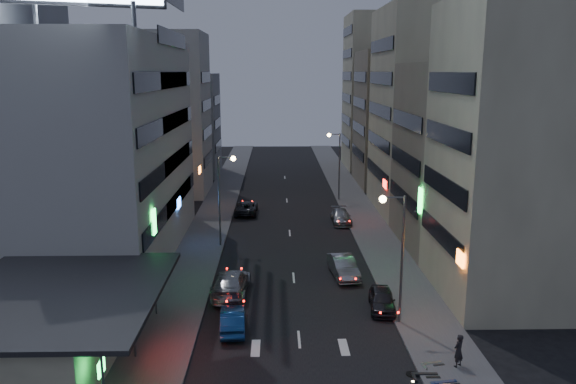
{
  "coord_description": "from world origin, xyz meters",
  "views": [
    {
      "loc": [
        -1.31,
        -26.13,
        15.3
      ],
      "look_at": [
        -0.39,
        15.74,
        6.28
      ],
      "focal_mm": 35.0,
      "sensor_mm": 36.0,
      "label": 1
    }
  ],
  "objects_px": {
    "scooter_silver_a": "(459,374)",
    "person": "(458,351)",
    "scooter_blue": "(456,368)",
    "scooter_silver_b": "(441,352)",
    "road_car_blue": "(233,320)",
    "scooter_black_b": "(438,362)",
    "parked_car_right_near": "(382,300)",
    "parked_car_right_far": "(341,217)",
    "road_car_silver": "(231,283)",
    "parked_car_right_mid": "(343,267)",
    "parked_car_left": "(246,208)"
  },
  "relations": [
    {
      "from": "scooter_silver_a",
      "to": "person",
      "type": "bearing_deg",
      "value": -18.54
    },
    {
      "from": "scooter_blue",
      "to": "scooter_silver_b",
      "type": "xyz_separation_m",
      "value": [
        -0.22,
        1.88,
        -0.09
      ]
    },
    {
      "from": "road_car_blue",
      "to": "scooter_black_b",
      "type": "bearing_deg",
      "value": 149.77
    },
    {
      "from": "parked_car_right_near",
      "to": "scooter_silver_b",
      "type": "distance_m",
      "value": 7.2
    },
    {
      "from": "parked_car_right_far",
      "to": "scooter_silver_b",
      "type": "height_order",
      "value": "parked_car_right_far"
    },
    {
      "from": "road_car_blue",
      "to": "parked_car_right_far",
      "type": "bearing_deg",
      "value": -115.13
    },
    {
      "from": "parked_car_right_far",
      "to": "road_car_silver",
      "type": "xyz_separation_m",
      "value": [
        -9.85,
        -18.69,
        0.17
      ]
    },
    {
      "from": "parked_car_right_mid",
      "to": "scooter_silver_b",
      "type": "height_order",
      "value": "parked_car_right_mid"
    },
    {
      "from": "parked_car_right_far",
      "to": "road_car_silver",
      "type": "relative_size",
      "value": 0.8
    },
    {
      "from": "parked_car_left",
      "to": "road_car_silver",
      "type": "xyz_separation_m",
      "value": [
        0.1,
        -22.74,
        0.14
      ]
    },
    {
      "from": "parked_car_right_far",
      "to": "scooter_silver_b",
      "type": "relative_size",
      "value": 2.72
    },
    {
      "from": "scooter_silver_a",
      "to": "scooter_black_b",
      "type": "bearing_deg",
      "value": 36.65
    },
    {
      "from": "scooter_black_b",
      "to": "parked_car_right_far",
      "type": "bearing_deg",
      "value": 4.75
    },
    {
      "from": "parked_car_right_mid",
      "to": "person",
      "type": "distance_m",
      "value": 14.33
    },
    {
      "from": "parked_car_left",
      "to": "road_car_blue",
      "type": "bearing_deg",
      "value": 92.08
    },
    {
      "from": "parked_car_right_far",
      "to": "scooter_blue",
      "type": "height_order",
      "value": "same"
    },
    {
      "from": "parked_car_right_mid",
      "to": "scooter_silver_a",
      "type": "height_order",
      "value": "parked_car_right_mid"
    },
    {
      "from": "road_car_blue",
      "to": "person",
      "type": "bearing_deg",
      "value": 154.68
    },
    {
      "from": "road_car_blue",
      "to": "parked_car_left",
      "type": "bearing_deg",
      "value": -92.82
    },
    {
      "from": "road_car_blue",
      "to": "scooter_silver_b",
      "type": "height_order",
      "value": "road_car_blue"
    },
    {
      "from": "parked_car_right_near",
      "to": "scooter_black_b",
      "type": "xyz_separation_m",
      "value": [
        1.37,
        -8.17,
        0.05
      ]
    },
    {
      "from": "road_car_blue",
      "to": "scooter_black_b",
      "type": "xyz_separation_m",
      "value": [
        10.93,
        -5.37,
        0.05
      ]
    },
    {
      "from": "parked_car_right_far",
      "to": "person",
      "type": "xyz_separation_m",
      "value": [
        2.83,
        -28.97,
        0.34
      ]
    },
    {
      "from": "parked_car_right_mid",
      "to": "road_car_silver",
      "type": "relative_size",
      "value": 0.81
    },
    {
      "from": "parked_car_right_mid",
      "to": "scooter_blue",
      "type": "height_order",
      "value": "parked_car_right_mid"
    },
    {
      "from": "road_car_blue",
      "to": "road_car_silver",
      "type": "xyz_separation_m",
      "value": [
        -0.51,
        5.55,
        0.17
      ]
    },
    {
      "from": "parked_car_left",
      "to": "scooter_silver_a",
      "type": "distance_m",
      "value": 36.74
    },
    {
      "from": "road_car_silver",
      "to": "scooter_silver_b",
      "type": "relative_size",
      "value": 3.39
    },
    {
      "from": "scooter_silver_b",
      "to": "parked_car_left",
      "type": "bearing_deg",
      "value": 9.08
    },
    {
      "from": "parked_car_left",
      "to": "scooter_black_b",
      "type": "xyz_separation_m",
      "value": [
        11.54,
        -33.67,
        0.02
      ]
    },
    {
      "from": "parked_car_right_mid",
      "to": "scooter_silver_a",
      "type": "xyz_separation_m",
      "value": [
        3.94,
        -15.22,
        -0.16
      ]
    },
    {
      "from": "parked_car_left",
      "to": "person",
      "type": "height_order",
      "value": "person"
    },
    {
      "from": "parked_car_right_far",
      "to": "person",
      "type": "height_order",
      "value": "person"
    },
    {
      "from": "parked_car_right_near",
      "to": "scooter_silver_a",
      "type": "bearing_deg",
      "value": -71.07
    },
    {
      "from": "scooter_silver_a",
      "to": "scooter_black_b",
      "type": "distance_m",
      "value": 1.23
    },
    {
      "from": "parked_car_left",
      "to": "scooter_blue",
      "type": "bearing_deg",
      "value": 110.5
    },
    {
      "from": "parked_car_right_far",
      "to": "road_car_silver",
      "type": "bearing_deg",
      "value": -117.93
    },
    {
      "from": "scooter_black_b",
      "to": "person",
      "type": "bearing_deg",
      "value": -61.11
    },
    {
      "from": "parked_car_right_near",
      "to": "parked_car_right_far",
      "type": "height_order",
      "value": "parked_car_right_near"
    },
    {
      "from": "scooter_silver_a",
      "to": "parked_car_right_far",
      "type": "bearing_deg",
      "value": 2.38
    },
    {
      "from": "road_car_silver",
      "to": "scooter_silver_a",
      "type": "relative_size",
      "value": 3.55
    },
    {
      "from": "road_car_silver",
      "to": "parked_car_left",
      "type": "bearing_deg",
      "value": -86.87
    },
    {
      "from": "parked_car_right_mid",
      "to": "scooter_blue",
      "type": "bearing_deg",
      "value": -81.9
    },
    {
      "from": "scooter_silver_b",
      "to": "person",
      "type": "bearing_deg",
      "value": -139.56
    },
    {
      "from": "road_car_blue",
      "to": "person",
      "type": "relative_size",
      "value": 2.29
    },
    {
      "from": "scooter_black_b",
      "to": "parked_car_right_mid",
      "type": "bearing_deg",
      "value": 14.22
    },
    {
      "from": "scooter_silver_a",
      "to": "parked_car_left",
      "type": "bearing_deg",
      "value": 17.54
    },
    {
      "from": "parked_car_right_far",
      "to": "road_car_blue",
      "type": "distance_m",
      "value": 25.98
    },
    {
      "from": "person",
      "to": "parked_car_right_mid",
      "type": "bearing_deg",
      "value": -111.0
    },
    {
      "from": "parked_car_right_far",
      "to": "scooter_silver_a",
      "type": "relative_size",
      "value": 2.85
    }
  ]
}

